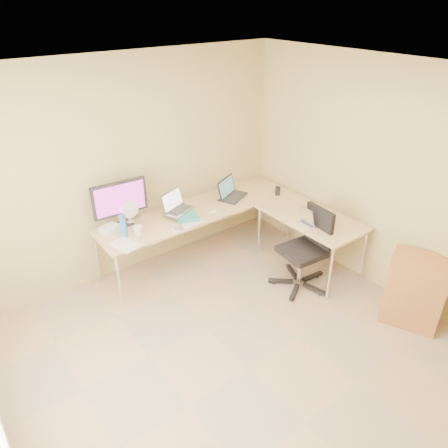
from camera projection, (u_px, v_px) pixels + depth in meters
floor at (248, 369)px, 4.02m from camera, size 4.50×4.50×0.00m
ceiling at (260, 85)px, 2.76m from camera, size 4.50×4.50×0.00m
wall_back at (127, 170)px, 4.95m from camera, size 4.50×0.00×4.50m
wall_right at (403, 188)px, 4.51m from camera, size 0.00×4.50×4.50m
desk_main at (200, 234)px, 5.51m from camera, size 2.65×0.70×0.73m
desk_return at (309, 242)px, 5.34m from camera, size 0.70×1.30×0.73m
monitor at (120, 204)px, 4.84m from camera, size 0.65×0.24×0.55m
book_stack at (187, 216)px, 5.11m from camera, size 0.31×0.37×0.05m
laptop_center at (178, 202)px, 5.11m from camera, size 0.45×0.40×0.24m
laptop_black at (233, 189)px, 5.57m from camera, size 0.50×0.45×0.26m
keyboard at (189, 225)px, 4.94m from camera, size 0.40×0.12×0.02m
mouse at (214, 211)px, 5.24m from camera, size 0.11×0.09×0.03m
mug at (138, 231)px, 4.75m from camera, size 0.15×0.15×0.11m
cd_stack at (179, 229)px, 4.87m from camera, size 0.14×0.14×0.03m
water_bottle at (123, 226)px, 4.69m from camera, size 0.08×0.08×0.26m
papers at (125, 245)px, 4.58m from camera, size 0.29×0.36×0.01m
white_box at (110, 229)px, 4.81m from camera, size 0.24×0.21×0.07m
desk_fan at (129, 212)px, 4.96m from camera, size 0.21×0.21×0.27m
black_cup at (278, 191)px, 5.67m from camera, size 0.09×0.09×0.12m
laptop_return at (312, 216)px, 4.95m from camera, size 0.31×0.25×0.20m
office_chair at (302, 250)px, 4.93m from camera, size 0.65×0.65×0.99m
cabinet at (415, 291)px, 4.47m from camera, size 0.64×0.69×0.77m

